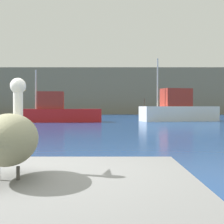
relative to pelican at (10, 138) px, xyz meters
name	(u,v)px	position (x,y,z in m)	size (l,w,h in m)	color
hillside_backdrop	(107,93)	(-0.16, 68.47, 2.92)	(140.00, 16.38, 7.85)	#7F755B
pier_dock	(10,219)	(0.00, -0.01, -0.68)	(3.14, 2.85, 0.67)	slate
pelican	(10,138)	(0.00, 0.00, 0.00)	(0.51, 1.33, 0.87)	gray
fishing_boat_white	(178,109)	(6.76, 30.68, 0.04)	(7.22, 3.80, 5.50)	white
fishing_boat_red	(58,112)	(-3.66, 28.69, -0.14)	(6.92, 2.86, 4.34)	red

